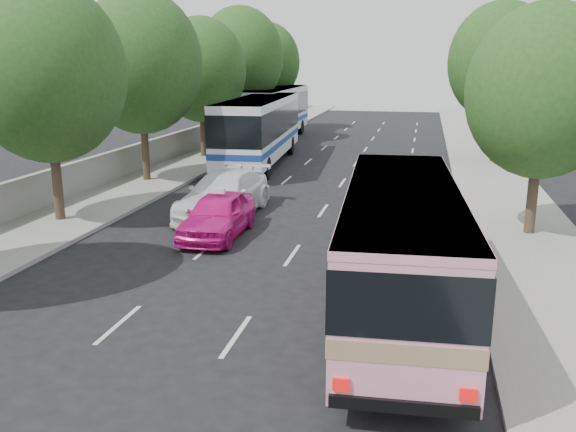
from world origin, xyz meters
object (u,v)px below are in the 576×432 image
(pink_bus, at_px, (401,239))
(tour_coach_front, at_px, (259,125))
(tour_coach_rear, at_px, (275,109))
(white_pickup, at_px, (224,195))
(pink_taxi, at_px, (218,215))

(pink_bus, bearing_deg, tour_coach_front, 110.25)
(pink_bus, height_order, tour_coach_rear, tour_coach_rear)
(white_pickup, bearing_deg, pink_bus, -45.70)
(tour_coach_front, relative_size, tour_coach_rear, 1.00)
(tour_coach_front, distance_m, tour_coach_rear, 11.17)
(tour_coach_rear, bearing_deg, pink_taxi, -81.27)
(pink_bus, bearing_deg, tour_coach_rear, 105.48)
(white_pickup, xyz_separation_m, tour_coach_front, (-1.77, 12.00, 1.47))
(white_pickup, relative_size, tour_coach_front, 0.45)
(pink_bus, distance_m, tour_coach_front, 22.42)
(white_pickup, xyz_separation_m, tour_coach_rear, (-3.57, 23.02, 1.50))
(pink_bus, height_order, pink_taxi, pink_bus)
(pink_bus, xyz_separation_m, tour_coach_front, (-9.00, 20.53, 0.34))
(pink_bus, height_order, tour_coach_front, tour_coach_front)
(white_pickup, height_order, tour_coach_front, tour_coach_front)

